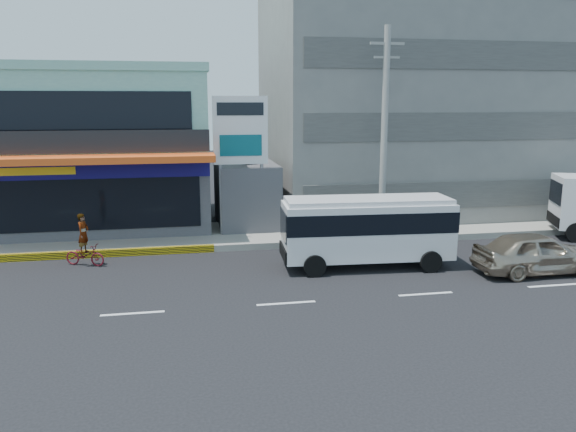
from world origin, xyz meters
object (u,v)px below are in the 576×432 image
(satellite_dish, at_px, (247,162))
(minibus, at_px, (367,226))
(concrete_building, at_px, (404,95))
(motorcycle_rider, at_px, (84,249))
(shop_building, at_px, (92,152))
(utility_pole_near, at_px, (384,134))
(billboard, at_px, (241,138))
(sedan, at_px, (537,253))

(satellite_dish, height_order, minibus, satellite_dish)
(concrete_building, bearing_deg, satellite_dish, -158.20)
(motorcycle_rider, bearing_deg, concrete_building, 27.69)
(shop_building, relative_size, concrete_building, 0.77)
(utility_pole_near, xyz_separation_m, minibus, (-2.00, -3.81, -3.44))
(shop_building, height_order, satellite_dish, shop_building)
(satellite_dish, xyz_separation_m, utility_pole_near, (6.00, -3.60, 1.57))
(shop_building, distance_m, billboard, 8.92)
(motorcycle_rider, bearing_deg, minibus, -11.49)
(concrete_building, bearing_deg, minibus, -117.73)
(satellite_dish, bearing_deg, sedan, -42.77)
(shop_building, xyz_separation_m, motorcycle_rider, (0.65, -8.05, -3.28))
(shop_building, distance_m, concrete_building, 18.28)
(satellite_dish, relative_size, motorcycle_rider, 0.69)
(satellite_dish, bearing_deg, shop_building, 159.79)
(billboard, bearing_deg, sedan, -35.56)
(utility_pole_near, bearing_deg, minibus, -117.68)
(utility_pole_near, bearing_deg, shop_building, 154.94)
(shop_building, height_order, minibus, shop_building)
(minibus, relative_size, sedan, 1.42)
(motorcycle_rider, bearing_deg, utility_pole_near, 6.44)
(satellite_dish, xyz_separation_m, minibus, (4.00, -7.41, -1.87))
(utility_pole_near, bearing_deg, satellite_dish, 149.04)
(satellite_dish, xyz_separation_m, motorcycle_rider, (-7.35, -5.11, -2.85))
(sedan, bearing_deg, minibus, 71.53)
(sedan, distance_m, motorcycle_rider, 18.16)
(minibus, height_order, motorcycle_rider, minibus)
(concrete_building, xyz_separation_m, billboard, (-10.50, -5.80, -2.07))
(satellite_dish, height_order, sedan, satellite_dish)
(sedan, bearing_deg, satellite_dish, 47.17)
(shop_building, bearing_deg, concrete_building, 3.35)
(concrete_building, height_order, utility_pole_near, concrete_building)
(concrete_building, bearing_deg, motorcycle_rider, -152.31)
(utility_pole_near, relative_size, minibus, 1.44)
(concrete_building, height_order, billboard, concrete_building)
(shop_building, height_order, billboard, shop_building)
(shop_building, height_order, sedan, shop_building)
(utility_pole_near, distance_m, minibus, 5.51)
(satellite_dish, bearing_deg, minibus, -61.65)
(shop_building, height_order, utility_pole_near, utility_pole_near)
(minibus, xyz_separation_m, motorcycle_rider, (-11.35, 2.31, -0.99))
(satellite_dish, bearing_deg, motorcycle_rider, -145.21)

